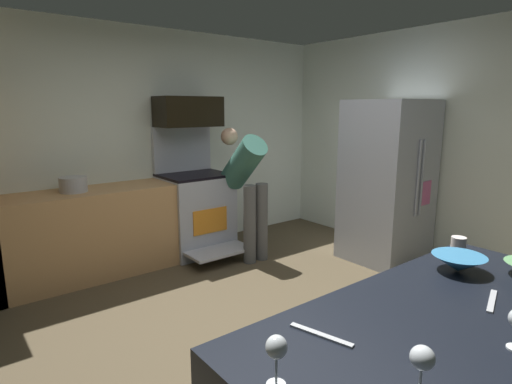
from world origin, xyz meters
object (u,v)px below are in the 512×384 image
(wine_glass_near, at_px, (422,360))
(stock_pot, at_px, (73,184))
(mixing_bowl_small, at_px, (458,263))
(oven_range, at_px, (196,210))
(mug_coffee, at_px, (458,244))
(microwave, at_px, (189,112))
(person_cook, at_px, (246,181))
(refrigerator, at_px, (387,181))
(wine_glass_far, at_px, (276,350))

(wine_glass_near, height_order, stock_pot, wine_glass_near)
(mixing_bowl_small, xyz_separation_m, stock_pot, (-0.99, 3.31, 0.03))
(oven_range, distance_m, mixing_bowl_small, 3.34)
(wine_glass_near, relative_size, mug_coffee, 1.78)
(microwave, xyz_separation_m, wine_glass_near, (-1.36, -3.77, -0.65))
(stock_pot, bearing_deg, wine_glass_near, -90.23)
(person_cook, bearing_deg, oven_range, 124.90)
(mug_coffee, bearing_deg, wine_glass_near, -157.75)
(microwave, relative_size, refrigerator, 0.41)
(refrigerator, height_order, wine_glass_far, refrigerator)
(mixing_bowl_small, bearing_deg, oven_range, 83.84)
(refrigerator, height_order, stock_pot, refrigerator)
(microwave, relative_size, stock_pot, 2.84)
(person_cook, distance_m, mug_coffee, 2.66)
(mixing_bowl_small, height_order, stock_pot, stock_pot)
(refrigerator, distance_m, mug_coffee, 2.33)
(oven_range, height_order, wine_glass_near, oven_range)
(microwave, bearing_deg, mixing_bowl_small, -95.99)
(oven_range, distance_m, wine_glass_far, 3.81)
(oven_range, xyz_separation_m, mixing_bowl_small, (-0.36, -3.29, 0.43))
(person_cook, relative_size, mug_coffee, 17.02)
(refrigerator, distance_m, wine_glass_far, 3.75)
(microwave, distance_m, mixing_bowl_small, 3.48)
(oven_range, distance_m, microwave, 1.16)
(microwave, distance_m, wine_glass_far, 3.92)
(wine_glass_near, xyz_separation_m, stock_pot, (0.02, 3.69, -0.04))
(mixing_bowl_small, xyz_separation_m, wine_glass_far, (-1.30, -0.10, 0.08))
(stock_pot, bearing_deg, oven_range, -0.62)
(person_cook, height_order, mug_coffee, person_cook)
(refrigerator, distance_m, wine_glass_near, 3.66)
(mixing_bowl_small, bearing_deg, wine_glass_near, -158.97)
(microwave, distance_m, person_cook, 1.06)
(refrigerator, xyz_separation_m, person_cook, (-1.23, 1.00, -0.00))
(mug_coffee, bearing_deg, person_cook, 80.52)
(mixing_bowl_small, bearing_deg, microwave, 84.01)
(microwave, xyz_separation_m, wine_glass_far, (-1.66, -3.49, -0.65))
(microwave, distance_m, stock_pot, 1.51)
(refrigerator, bearing_deg, wine_glass_far, -150.14)
(microwave, distance_m, wine_glass_near, 4.06)
(mug_coffee, relative_size, stock_pot, 0.33)
(mixing_bowl_small, distance_m, mug_coffee, 0.32)
(mug_coffee, xyz_separation_m, stock_pot, (-1.27, 3.17, 0.03))
(wine_glass_near, distance_m, mug_coffee, 1.39)
(refrigerator, bearing_deg, mixing_bowl_small, -137.83)
(microwave, relative_size, mug_coffee, 8.50)
(person_cook, distance_m, mixing_bowl_small, 2.86)
(microwave, height_order, mug_coffee, microwave)
(oven_range, distance_m, wine_glass_near, 3.95)
(wine_glass_near, bearing_deg, refrigerator, 36.09)
(microwave, height_order, wine_glass_far, microwave)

